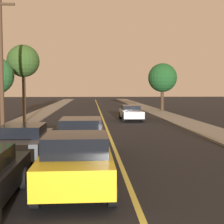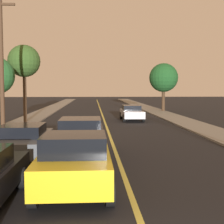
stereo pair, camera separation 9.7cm
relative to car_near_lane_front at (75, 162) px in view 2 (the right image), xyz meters
The scene contains 10 objects.
road_surface 31.11m from the car_near_lane_front, 87.24° to the left, with size 10.71×80.00×0.01m.
sidewalk_left 31.49m from the car_near_lane_front, 99.33° to the left, with size 2.50×80.00×0.12m.
sidewalk_right 32.11m from the car_near_lane_front, 75.38° to the left, with size 2.50×80.00×0.12m.
car_near_lane_front is the anchor object (origin of this frame).
car_near_lane_second 4.30m from the car_near_lane_front, 90.00° to the left, with size 1.97×4.32×1.62m.
car_outer_lane_second 5.02m from the car_near_lane_front, 117.97° to the left, with size 1.99×4.46×1.36m.
car_far_oncoming 19.12m from the car_near_lane_front, 78.21° to the left, with size 1.84×4.39×1.34m.
utility_pole_left 10.57m from the car_near_lane_front, 116.40° to the left, with size 1.60×0.24×7.82m.
tree_left_far 18.13m from the car_near_lane_front, 106.28° to the left, with size 2.56×2.56×6.16m.
tree_right_near 30.27m from the car_near_lane_front, 72.59° to the left, with size 3.45×3.45×5.71m.
Camera 2 is at (-0.99, -3.52, 2.83)m, focal length 50.00 mm.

